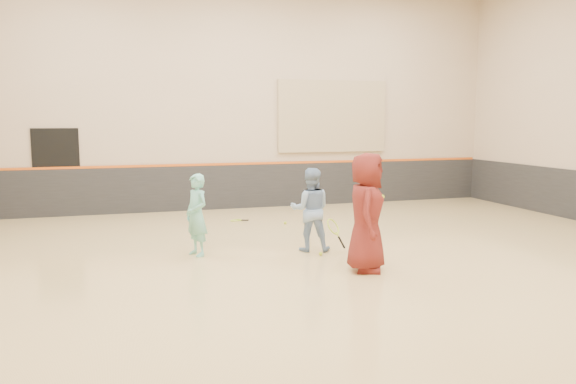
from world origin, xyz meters
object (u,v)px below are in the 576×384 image
object	(u,v)px
young_man	(367,212)
girl	(197,215)
instructor	(310,210)
spare_racket	(236,219)

from	to	relation	value
young_man	girl	bearing A→B (deg)	79.06
young_man	instructor	bearing A→B (deg)	39.70
girl	young_man	distance (m)	3.05
young_man	spare_racket	xyz separation A→B (m)	(-1.09, 4.99, -0.90)
girl	instructor	bearing A→B (deg)	59.14
instructor	young_man	world-z (taller)	young_man
instructor	young_man	size ratio (longest dim) A/B	0.81
instructor	spare_racket	bearing A→B (deg)	-61.26
instructor	spare_racket	size ratio (longest dim) A/B	2.49
girl	young_man	xyz separation A→B (m)	(2.44, -1.82, 0.22)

